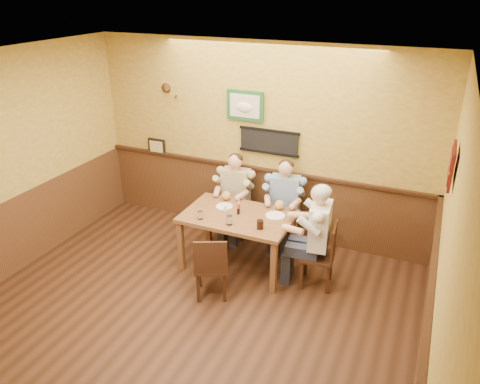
% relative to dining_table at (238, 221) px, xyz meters
% --- Properties ---
extents(room, '(5.02, 5.03, 2.81)m').
position_rel_dining_table_xyz_m(room, '(0.02, -1.33, 1.03)').
color(room, black).
rests_on(room, ground).
extents(dining_table, '(1.40, 0.90, 0.75)m').
position_rel_dining_table_xyz_m(dining_table, '(0.00, 0.00, 0.00)').
color(dining_table, brown).
rests_on(dining_table, ground).
extents(chair_back_left, '(0.40, 0.40, 0.81)m').
position_rel_dining_table_xyz_m(chair_back_left, '(-0.36, 0.74, -0.25)').
color(chair_back_left, '#3D2213').
rests_on(chair_back_left, ground).
extents(chair_back_right, '(0.43, 0.43, 0.82)m').
position_rel_dining_table_xyz_m(chair_back_right, '(0.38, 0.75, -0.25)').
color(chair_back_right, '#3D2213').
rests_on(chair_back_right, ground).
extents(chair_right_end, '(0.44, 0.44, 0.85)m').
position_rel_dining_table_xyz_m(chair_right_end, '(1.08, -0.02, -0.23)').
color(chair_right_end, '#3D2213').
rests_on(chair_right_end, ground).
extents(chair_near_side, '(0.51, 0.51, 0.83)m').
position_rel_dining_table_xyz_m(chair_near_side, '(-0.03, -0.72, -0.24)').
color(chair_near_side, '#3D2213').
rests_on(chair_near_side, ground).
extents(diner_tan_shirt, '(0.57, 0.57, 1.16)m').
position_rel_dining_table_xyz_m(diner_tan_shirt, '(-0.36, 0.74, -0.08)').
color(diner_tan_shirt, '#CAB88B').
rests_on(diner_tan_shirt, ground).
extents(diner_blue_polo, '(0.61, 0.61, 1.17)m').
position_rel_dining_table_xyz_m(diner_blue_polo, '(0.38, 0.75, -0.07)').
color(diner_blue_polo, '#7D96BC').
rests_on(diner_blue_polo, ground).
extents(diner_white_elder, '(0.62, 0.62, 1.22)m').
position_rel_dining_table_xyz_m(diner_white_elder, '(1.08, -0.02, -0.05)').
color(diner_white_elder, silver).
rests_on(diner_white_elder, ground).
extents(water_glass_left, '(0.08, 0.08, 0.11)m').
position_rel_dining_table_xyz_m(water_glass_left, '(-0.39, -0.30, 0.14)').
color(water_glass_left, white).
rests_on(water_glass_left, dining_table).
extents(water_glass_mid, '(0.10, 0.10, 0.12)m').
position_rel_dining_table_xyz_m(water_glass_mid, '(0.01, -0.28, 0.15)').
color(water_glass_mid, white).
rests_on(water_glass_mid, dining_table).
extents(cola_tumbler, '(0.09, 0.09, 0.11)m').
position_rel_dining_table_xyz_m(cola_tumbler, '(0.39, -0.23, 0.15)').
color(cola_tumbler, black).
rests_on(cola_tumbler, dining_table).
extents(hot_sauce_bottle, '(0.05, 0.05, 0.16)m').
position_rel_dining_table_xyz_m(hot_sauce_bottle, '(-0.00, 0.03, 0.17)').
color(hot_sauce_bottle, '#B63513').
rests_on(hot_sauce_bottle, dining_table).
extents(salt_shaker, '(0.04, 0.04, 0.08)m').
position_rel_dining_table_xyz_m(salt_shaker, '(-0.19, 0.01, 0.13)').
color(salt_shaker, white).
rests_on(salt_shaker, dining_table).
extents(pepper_shaker, '(0.03, 0.03, 0.08)m').
position_rel_dining_table_xyz_m(pepper_shaker, '(-0.00, 0.02, 0.13)').
color(pepper_shaker, black).
rests_on(pepper_shaker, dining_table).
extents(plate_far_left, '(0.30, 0.30, 0.02)m').
position_rel_dining_table_xyz_m(plate_far_left, '(-0.26, 0.13, 0.10)').
color(plate_far_left, white).
rests_on(plate_far_left, dining_table).
extents(plate_far_right, '(0.26, 0.26, 0.02)m').
position_rel_dining_table_xyz_m(plate_far_right, '(0.46, 0.15, 0.10)').
color(plate_far_right, white).
rests_on(plate_far_right, dining_table).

